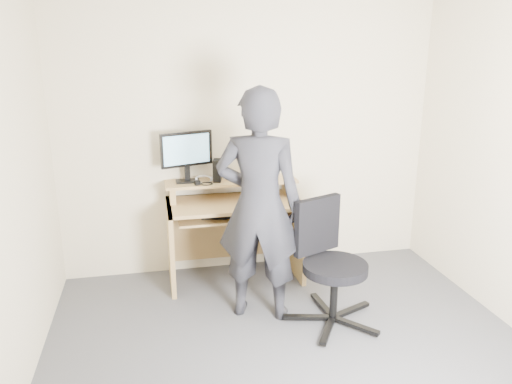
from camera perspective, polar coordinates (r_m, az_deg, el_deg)
name	(u,v)px	position (r m, az deg, el deg)	size (l,w,h in m)	color
ground	(301,370)	(3.58, 5.15, -19.56)	(3.50, 3.50, 0.00)	#57575D
back_wall	(249,140)	(4.67, -0.75, 5.99)	(3.50, 0.02, 2.50)	beige
desk	(233,220)	(4.61, -2.62, -3.23)	(1.20, 0.60, 0.91)	tan
monitor	(187,152)	(4.48, -7.92, 4.51)	(0.47, 0.18, 0.46)	black
external_drive	(217,170)	(4.52, -4.45, 2.48)	(0.07, 0.13, 0.20)	black
travel_mug	(244,170)	(4.59, -1.43, 2.48)	(0.07, 0.07, 0.16)	silver
smartphone	(264,179)	(4.57, 0.91, 1.45)	(0.07, 0.13, 0.01)	black
charger	(197,183)	(4.43, -6.71, 1.01)	(0.04, 0.04, 0.04)	black
headphones	(204,179)	(4.58, -5.98, 1.44)	(0.16, 0.16, 0.02)	silver
keyboard	(228,214)	(4.40, -3.22, -2.57)	(0.46, 0.18, 0.03)	black
mouse	(265,201)	(4.42, 1.09, -1.05)	(0.10, 0.06, 0.04)	black
office_chair	(329,258)	(3.92, 8.31, -7.52)	(0.75, 0.74, 0.95)	black
person	(259,206)	(3.82, 0.34, -1.63)	(0.67, 0.44, 1.83)	black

